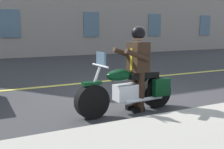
% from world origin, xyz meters
% --- Properties ---
extents(ground_plane, '(80.00, 80.00, 0.00)m').
position_xyz_m(ground_plane, '(0.00, 0.00, 0.00)').
color(ground_plane, '#333335').
extents(lane_center_stripe, '(60.00, 0.16, 0.01)m').
position_xyz_m(lane_center_stripe, '(0.00, -2.00, 0.01)').
color(lane_center_stripe, '#E5DB4C').
rests_on(lane_center_stripe, ground_plane).
extents(motorcycle_main, '(2.22, 0.67, 1.26)m').
position_xyz_m(motorcycle_main, '(0.54, 1.23, 0.45)').
color(motorcycle_main, black).
rests_on(motorcycle_main, ground_plane).
extents(rider_main, '(0.64, 0.57, 1.74)m').
position_xyz_m(rider_main, '(0.35, 1.22, 1.04)').
color(rider_main, black).
rests_on(rider_main, ground_plane).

